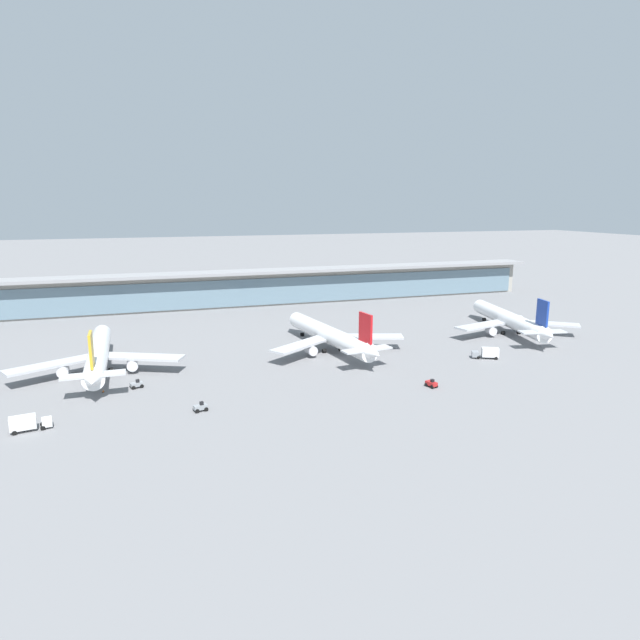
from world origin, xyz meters
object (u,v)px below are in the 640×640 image
object	(u,v)px
service_truck_near_nose_grey	(137,384)
safety_cone_alpha	(103,391)
airliner_centre_stand	(330,335)
airliner_right_stand	(510,320)
service_truck_mid_apron_white	(27,423)
airliner_left_stand	(98,354)
service_truck_on_taxiway_grey	(487,353)
service_truck_at_far_stand_grey	(200,407)
service_truck_under_wing_blue	(517,320)
service_truck_by_tail_red	(431,384)

from	to	relation	value
service_truck_near_nose_grey	safety_cone_alpha	size ratio (longest dim) A/B	4.65
airliner_centre_stand	safety_cone_alpha	bearing A→B (deg)	-164.08
airliner_centre_stand	airliner_right_stand	bearing A→B (deg)	1.55
service_truck_mid_apron_white	airliner_left_stand	bearing A→B (deg)	73.49
service_truck_on_taxiway_grey	safety_cone_alpha	bearing A→B (deg)	177.69
service_truck_at_far_stand_grey	service_truck_on_taxiway_grey	bearing A→B (deg)	10.43
airliner_left_stand	service_truck_at_far_stand_grey	world-z (taller)	airliner_left_stand
airliner_centre_stand	airliner_left_stand	bearing A→B (deg)	-179.44
airliner_centre_stand	service_truck_near_nose_grey	bearing A→B (deg)	-162.67
airliner_centre_stand	service_truck_under_wing_blue	size ratio (longest dim) A/B	6.64
airliner_left_stand	airliner_right_stand	size ratio (longest dim) A/B	1.00
airliner_centre_stand	airliner_right_stand	xyz separation A→B (m)	(64.40, 1.74, 0.00)
airliner_right_stand	safety_cone_alpha	distance (m)	127.99
service_truck_under_wing_blue	service_truck_by_tail_red	world-z (taller)	service_truck_under_wing_blue
service_truck_near_nose_grey	safety_cone_alpha	distance (m)	7.46
airliner_left_stand	service_truck_on_taxiway_grey	world-z (taller)	airliner_left_stand
service_truck_near_nose_grey	service_truck_at_far_stand_grey	distance (m)	23.45
service_truck_near_nose_grey	service_truck_mid_apron_white	distance (m)	27.85
airliner_right_stand	service_truck_near_nose_grey	bearing A→B (deg)	-171.03
airliner_centre_stand	service_truck_at_far_stand_grey	xyz separation A→B (m)	(-41.84, -36.70, -3.82)
airliner_left_stand	service_truck_mid_apron_white	bearing A→B (deg)	-106.51
service_truck_by_tail_red	safety_cone_alpha	size ratio (longest dim) A/B	4.56
service_truck_mid_apron_white	safety_cone_alpha	bearing A→B (deg)	56.66
service_truck_by_tail_red	safety_cone_alpha	world-z (taller)	service_truck_by_tail_red
airliner_right_stand	airliner_centre_stand	bearing A→B (deg)	-178.45
service_truck_near_nose_grey	service_truck_on_taxiway_grey	bearing A→B (deg)	-2.89
service_truck_by_tail_red	service_truck_on_taxiway_grey	xyz separation A→B (m)	(27.20, 16.66, 0.82)
service_truck_at_far_stand_grey	service_truck_mid_apron_white	bearing A→B (deg)	179.79
service_truck_under_wing_blue	service_truck_mid_apron_white	size ratio (longest dim) A/B	1.11
service_truck_under_wing_blue	service_truck_at_far_stand_grey	size ratio (longest dim) A/B	2.65
airliner_centre_stand	service_truck_by_tail_red	bearing A→B (deg)	-72.61
service_truck_at_far_stand_grey	airliner_centre_stand	bearing A→B (deg)	41.25
service_truck_under_wing_blue	service_truck_at_far_stand_grey	xyz separation A→B (m)	(-116.99, -48.46, -0.83)
service_truck_under_wing_blue	service_truck_by_tail_red	bearing A→B (deg)	-141.50
service_truck_near_nose_grey	service_truck_by_tail_red	distance (m)	70.01
service_truck_mid_apron_white	safety_cone_alpha	xyz separation A→B (m)	(12.42, 18.88, -1.37)
service_truck_under_wing_blue	airliner_left_stand	bearing A→B (deg)	-174.91
service_truck_mid_apron_white	service_truck_under_wing_blue	bearing A→B (deg)	17.91
service_truck_at_far_stand_grey	service_truck_by_tail_red	bearing A→B (deg)	-1.84
airliner_right_stand	airliner_left_stand	bearing A→B (deg)	-178.94
service_truck_at_far_stand_grey	airliner_left_stand	bearing A→B (deg)	121.33
service_truck_at_far_stand_grey	safety_cone_alpha	distance (m)	27.73
service_truck_mid_apron_white	service_truck_on_taxiway_grey	xyz separation A→B (m)	(113.69, 14.81, 0.00)
airliner_left_stand	safety_cone_alpha	size ratio (longest dim) A/B	79.84
service_truck_near_nose_grey	service_truck_on_taxiway_grey	size ratio (longest dim) A/B	0.43
service_truck_on_taxiway_grey	safety_cone_alpha	size ratio (longest dim) A/B	10.80
airliner_right_stand	service_truck_by_tail_red	distance (m)	66.11
service_truck_under_wing_blue	service_truck_by_tail_red	size ratio (longest dim) A/B	2.64
airliner_left_stand	service_truck_on_taxiway_grey	distance (m)	105.22
airliner_centre_stand	safety_cone_alpha	xyz separation A→B (m)	(-62.03, -17.70, -4.38)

